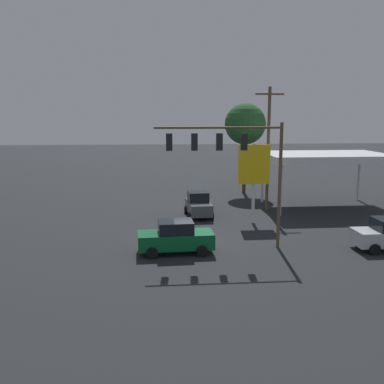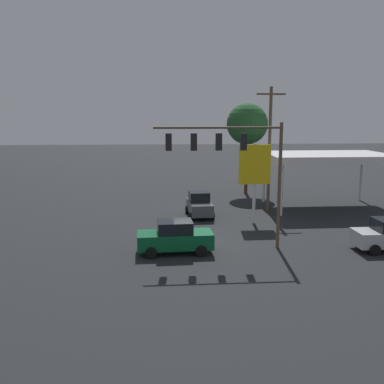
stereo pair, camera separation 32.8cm
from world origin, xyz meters
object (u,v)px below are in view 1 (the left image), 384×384
Objects in this scene: traffic_signal_assembly at (232,154)px; utility_pole at (268,147)px; sedan_waiting at (176,237)px; street_tree at (245,124)px; hatchback_crossing at (198,205)px; price_sign at (254,168)px.

utility_pole is (-4.99, -10.39, -0.31)m from traffic_signal_assembly.
sedan_waiting is at bearing 9.19° from traffic_signal_assembly.
traffic_signal_assembly is 19.51m from street_tree.
hatchback_crossing is 9.55m from sedan_waiting.
street_tree is at bearing -98.90° from price_sign.
hatchback_crossing is 0.87× the size of sedan_waiting.
price_sign is (-2.82, -6.16, -1.57)m from traffic_signal_assembly.
utility_pole reaches higher than traffic_signal_assembly.
utility_pole is 1.11× the size of street_tree.
price_sign is 5.66m from hatchback_crossing.
hatchback_crossing is at bearing -106.38° from sedan_waiting.
utility_pole reaches higher than price_sign.
utility_pole is 2.31× the size of sedan_waiting.
street_tree is (-1.99, -12.70, 2.97)m from price_sign.
traffic_signal_assembly is 11.53m from utility_pole.
utility_pole is at bearing -115.68° from traffic_signal_assembly.
utility_pole is 8.64m from street_tree.
hatchback_crossing is (6.03, 1.66, -4.51)m from utility_pole.
street_tree is at bearing -104.32° from traffic_signal_assembly.
sedan_waiting is 0.48× the size of street_tree.
price_sign is 9.66m from sedan_waiting.
sedan_waiting is at bearing 52.67° from utility_pole.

